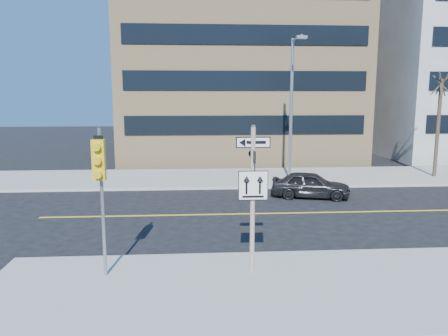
{
  "coord_description": "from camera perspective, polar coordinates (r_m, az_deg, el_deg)",
  "views": [
    {
      "loc": [
        -1.55,
        -13.91,
        4.96
      ],
      "look_at": [
        -0.34,
        4.0,
        1.99
      ],
      "focal_mm": 35.0,
      "sensor_mm": 36.0,
      "label": 1
    }
  ],
  "objects": [
    {
      "name": "street_tree_west",
      "position": [
        29.11,
        26.5,
        9.52
      ],
      "size": [
        1.8,
        1.8,
        6.35
      ],
      "color": "#372C20",
      "rests_on": "far_sidewalk"
    },
    {
      "name": "parked_car_a",
      "position": [
        21.92,
        11.22,
        -2.14
      ],
      "size": [
        2.45,
        4.08,
        1.3
      ],
      "primitive_type": "imported",
      "rotation": [
        0.0,
        0.0,
        1.32
      ],
      "color": "black",
      "rests_on": "ground"
    },
    {
      "name": "sign_pole",
      "position": [
        11.78,
        3.78,
        -3.01
      ],
      "size": [
        0.92,
        0.92,
        4.06
      ],
      "color": "silver",
      "rests_on": "near_sidewalk"
    },
    {
      "name": "ground",
      "position": [
        14.85,
        2.37,
        -10.14
      ],
      "size": [
        120.0,
        120.0,
        0.0
      ],
      "primitive_type": "plane",
      "color": "black",
      "rests_on": "ground"
    },
    {
      "name": "streetlight_a",
      "position": [
        25.29,
        8.91,
        8.8
      ],
      "size": [
        0.55,
        2.25,
        8.0
      ],
      "color": "gray",
      "rests_on": "far_sidewalk"
    },
    {
      "name": "traffic_signal",
      "position": [
        11.68,
        -15.94,
        -0.5
      ],
      "size": [
        0.32,
        0.45,
        4.0
      ],
      "color": "gray",
      "rests_on": "near_sidewalk"
    },
    {
      "name": "building_brick",
      "position": [
        39.28,
        1.39,
        15.27
      ],
      "size": [
        18.0,
        18.0,
        18.0
      ],
      "primitive_type": "cube",
      "color": "tan",
      "rests_on": "ground"
    }
  ]
}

